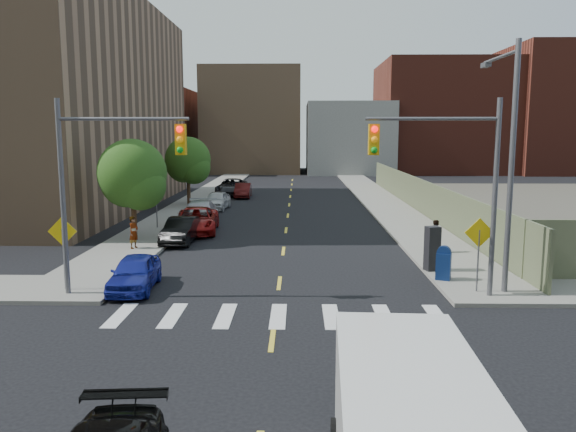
{
  "coord_description": "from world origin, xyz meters",
  "views": [
    {
      "loc": [
        0.73,
        -13.31,
        5.84
      ],
      "look_at": [
        0.26,
        12.42,
        2.0
      ],
      "focal_mm": 35.0,
      "sensor_mm": 36.0,
      "label": 1
    }
  ],
  "objects_px": {
    "parked_car_red": "(196,220)",
    "pedestrian_west": "(134,232)",
    "parked_car_grey": "(232,187)",
    "parked_car_blue": "(135,273)",
    "parked_car_black": "(181,230)",
    "payphone": "(432,248)",
    "parked_car_silver": "(199,214)",
    "pedestrian_east": "(435,236)",
    "parked_car_white": "(217,200)",
    "parked_car_maroon": "(243,190)",
    "mailbox": "(444,263)"
  },
  "relations": [
    {
      "from": "parked_car_black",
      "to": "pedestrian_east",
      "type": "distance_m",
      "value": 13.08
    },
    {
      "from": "parked_car_maroon",
      "to": "mailbox",
      "type": "bearing_deg",
      "value": -71.29
    },
    {
      "from": "parked_car_maroon",
      "to": "pedestrian_east",
      "type": "bearing_deg",
      "value": -65.67
    },
    {
      "from": "parked_car_silver",
      "to": "pedestrian_east",
      "type": "bearing_deg",
      "value": -35.91
    },
    {
      "from": "parked_car_maroon",
      "to": "mailbox",
      "type": "height_order",
      "value": "mailbox"
    },
    {
      "from": "parked_car_grey",
      "to": "pedestrian_west",
      "type": "relative_size",
      "value": 3.5
    },
    {
      "from": "parked_car_blue",
      "to": "pedestrian_east",
      "type": "distance_m",
      "value": 14.11
    },
    {
      "from": "mailbox",
      "to": "pedestrian_east",
      "type": "bearing_deg",
      "value": 102.06
    },
    {
      "from": "parked_car_maroon",
      "to": "parked_car_grey",
      "type": "xyz_separation_m",
      "value": [
        -1.24,
        1.91,
        0.13
      ]
    },
    {
      "from": "pedestrian_west",
      "to": "parked_car_white",
      "type": "bearing_deg",
      "value": 14.69
    },
    {
      "from": "parked_car_black",
      "to": "parked_car_maroon",
      "type": "height_order",
      "value": "parked_car_black"
    },
    {
      "from": "parked_car_blue",
      "to": "parked_car_red",
      "type": "height_order",
      "value": "parked_car_red"
    },
    {
      "from": "parked_car_white",
      "to": "pedestrian_west",
      "type": "bearing_deg",
      "value": -92.85
    },
    {
      "from": "mailbox",
      "to": "pedestrian_west",
      "type": "relative_size",
      "value": 0.84
    },
    {
      "from": "parked_car_blue",
      "to": "parked_car_maroon",
      "type": "height_order",
      "value": "parked_car_blue"
    },
    {
      "from": "parked_car_black",
      "to": "pedestrian_west",
      "type": "bearing_deg",
      "value": -129.08
    },
    {
      "from": "parked_car_white",
      "to": "parked_car_maroon",
      "type": "height_order",
      "value": "parked_car_white"
    },
    {
      "from": "parked_car_black",
      "to": "parked_car_red",
      "type": "xyz_separation_m",
      "value": [
        0.22,
        3.04,
        0.06
      ]
    },
    {
      "from": "parked_car_silver",
      "to": "pedestrian_west",
      "type": "height_order",
      "value": "pedestrian_west"
    },
    {
      "from": "pedestrian_west",
      "to": "parked_car_black",
      "type": "bearing_deg",
      "value": -19.58
    },
    {
      "from": "parked_car_blue",
      "to": "parked_car_black",
      "type": "relative_size",
      "value": 0.93
    },
    {
      "from": "payphone",
      "to": "pedestrian_west",
      "type": "distance_m",
      "value": 14.36
    },
    {
      "from": "mailbox",
      "to": "parked_car_silver",
      "type": "bearing_deg",
      "value": 153.45
    },
    {
      "from": "parked_car_grey",
      "to": "pedestrian_east",
      "type": "relative_size",
      "value": 3.58
    },
    {
      "from": "parked_car_black",
      "to": "parked_car_blue",
      "type": "bearing_deg",
      "value": -86.89
    },
    {
      "from": "parked_car_red",
      "to": "parked_car_white",
      "type": "height_order",
      "value": "parked_car_red"
    },
    {
      "from": "parked_car_blue",
      "to": "parked_car_silver",
      "type": "distance_m",
      "value": 14.46
    },
    {
      "from": "parked_car_black",
      "to": "parked_car_grey",
      "type": "bearing_deg",
      "value": 92.33
    },
    {
      "from": "parked_car_red",
      "to": "parked_car_grey",
      "type": "xyz_separation_m",
      "value": [
        -0.22,
        19.91,
        0.04
      ]
    },
    {
      "from": "parked_car_red",
      "to": "parked_car_silver",
      "type": "height_order",
      "value": "parked_car_silver"
    },
    {
      "from": "parked_car_blue",
      "to": "parked_car_maroon",
      "type": "relative_size",
      "value": 0.97
    },
    {
      "from": "payphone",
      "to": "parked_car_silver",
      "type": "bearing_deg",
      "value": 117.76
    },
    {
      "from": "parked_car_red",
      "to": "parked_car_grey",
      "type": "height_order",
      "value": "parked_car_grey"
    },
    {
      "from": "parked_car_blue",
      "to": "payphone",
      "type": "relative_size",
      "value": 2.06
    },
    {
      "from": "pedestrian_east",
      "to": "pedestrian_west",
      "type": "bearing_deg",
      "value": -14.03
    },
    {
      "from": "parked_car_white",
      "to": "payphone",
      "type": "distance_m",
      "value": 22.82
    },
    {
      "from": "parked_car_blue",
      "to": "pedestrian_east",
      "type": "bearing_deg",
      "value": 22.63
    },
    {
      "from": "parked_car_maroon",
      "to": "parked_car_red",
      "type": "bearing_deg",
      "value": -94.73
    },
    {
      "from": "parked_car_silver",
      "to": "parked_car_white",
      "type": "height_order",
      "value": "parked_car_silver"
    },
    {
      "from": "payphone",
      "to": "pedestrian_west",
      "type": "relative_size",
      "value": 1.16
    },
    {
      "from": "parked_car_red",
      "to": "parked_car_maroon",
      "type": "bearing_deg",
      "value": 81.84
    },
    {
      "from": "parked_car_red",
      "to": "parked_car_silver",
      "type": "relative_size",
      "value": 1.0
    },
    {
      "from": "mailbox",
      "to": "pedestrian_east",
      "type": "distance_m",
      "value": 5.2
    },
    {
      "from": "parked_car_black",
      "to": "parked_car_grey",
      "type": "height_order",
      "value": "parked_car_grey"
    },
    {
      "from": "parked_car_silver",
      "to": "parked_car_white",
      "type": "bearing_deg",
      "value": 86.88
    },
    {
      "from": "payphone",
      "to": "pedestrian_east",
      "type": "relative_size",
      "value": 1.19
    },
    {
      "from": "parked_car_black",
      "to": "parked_car_maroon",
      "type": "relative_size",
      "value": 1.04
    },
    {
      "from": "parked_car_grey",
      "to": "payphone",
      "type": "bearing_deg",
      "value": -66.84
    },
    {
      "from": "parked_car_red",
      "to": "pedestrian_west",
      "type": "bearing_deg",
      "value": -117.23
    },
    {
      "from": "parked_car_grey",
      "to": "payphone",
      "type": "relative_size",
      "value": 3.01
    }
  ]
}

